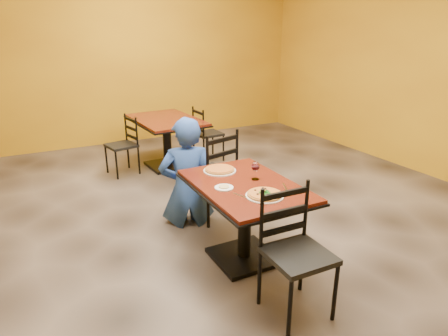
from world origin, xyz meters
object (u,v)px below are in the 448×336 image
plate_far (220,171)px  pizza_main (265,194)px  wine_glass (255,170)px  table_second (167,131)px  chair_main_far (210,174)px  chair_second_left (121,146)px  plate_main (265,196)px  diner (186,171)px  table_main (245,204)px  side_plate (224,188)px  chair_second_right (208,134)px  chair_main_near (298,256)px  pizza_far (220,169)px

plate_far → pizza_main: bearing=-85.6°
wine_glass → pizza_main: bearing=-110.3°
table_second → plate_far: size_ratio=4.40×
chair_main_far → chair_second_left: size_ratio=1.20×
plate_main → chair_main_far: bearing=84.8°
diner → plate_main: 1.29m
table_main → plate_main: bearing=-90.0°
plate_far → side_plate: (-0.16, -0.39, 0.00)m
table_second → plate_main: 3.12m
plate_main → wine_glass: 0.39m
plate_far → wine_glass: size_ratio=1.72×
chair_second_right → diner: 2.15m
table_second → diner: (-0.43, -1.83, 0.03)m
table_main → chair_main_near: chair_main_near is taller
pizza_main → plate_far: (-0.05, 0.69, -0.02)m
plate_main → chair_main_near: bearing=-92.9°
chair_second_right → pizza_main: (-0.96, -3.10, 0.34)m
side_plate → pizza_far: bearing=68.1°
table_main → side_plate: size_ratio=7.69×
side_plate → plate_main: bearing=-55.3°
chair_main_far → pizza_main: (-0.11, -1.26, 0.26)m
chair_main_near → side_plate: chair_main_near is taller
diner → side_plate: (-0.05, -0.96, 0.17)m
plate_main → chair_second_left: bearing=97.9°
table_second → chair_second_left: 0.71m
chair_second_left → table_main: bearing=-3.0°
chair_main_far → pizza_far: (-0.17, -0.57, 0.26)m
table_main → plate_main: (-0.00, -0.31, 0.20)m
chair_main_far → chair_second_right: chair_main_far is taller
side_plate → pizza_main: bearing=-55.3°
chair_main_far → side_plate: 1.04m
chair_main_near → diner: (-0.14, 1.77, 0.10)m
table_main → table_second: size_ratio=0.90×
table_main → chair_second_right: 2.95m
diner → plate_main: bearing=113.6°
pizza_far → wine_glass: (0.19, -0.33, 0.07)m
chair_second_right → chair_main_far: bearing=152.3°
plate_main → pizza_main: bearing=0.0°
pizza_far → side_plate: bearing=-111.9°
table_second → side_plate: 2.84m
pizza_far → plate_far: bearing=-45.0°
table_second → pizza_far: (-0.32, -2.40, 0.21)m
chair_main_near → plate_far: size_ratio=3.12×
table_main → pizza_far: 0.45m
pizza_far → wine_glass: wine_glass is taller
side_plate → chair_main_near: bearing=-77.1°
table_second → pizza_main: size_ratio=4.80×
pizza_far → side_plate: size_ratio=1.75×
chair_main_near → diner: size_ratio=0.82×
chair_second_right → wine_glass: 2.89m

